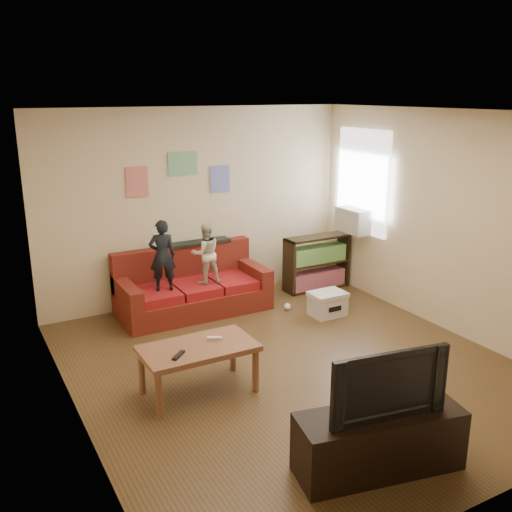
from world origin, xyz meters
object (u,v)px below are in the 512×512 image
coffee_table (198,353)px  television (383,381)px  sofa (192,289)px  child_b (206,253)px  child_a (162,255)px  tv_stand (379,441)px  bookshelf (316,265)px  file_box (327,304)px

coffee_table → television: (0.76, -1.79, 0.35)m
sofa → television: size_ratio=2.06×
child_b → television: (-0.19, -3.72, -0.05)m
child_a → tv_stand: bearing=111.3°
child_a → bookshelf: bearing=-162.9°
file_box → sofa: bearing=145.2°
coffee_table → bookshelf: bearing=35.8°
sofa → bookshelf: bearing=-2.2°
sofa → child_b: bearing=-48.7°
child_b → sofa: bearing=-42.3°
television → sofa: bearing=98.6°
tv_stand → bookshelf: bearing=73.5°
tv_stand → coffee_table: bearing=124.7°
file_box → tv_stand: size_ratio=0.35×
sofa → child_b: 0.58m
coffee_table → bookshelf: 3.46m
television → file_box: bearing=70.6°
bookshelf → television: (-2.04, -3.82, 0.41)m
child_b → child_a: bearing=6.4°
coffee_table → file_box: 2.56m
bookshelf → tv_stand: 4.33m
file_box → television: 3.30m
coffee_table → child_b: bearing=63.8°
sofa → child_a: 0.76m
child_b → tv_stand: 3.77m
coffee_table → file_box: size_ratio=2.39×
coffee_table → television: television is taller
bookshelf → television: 4.35m
sofa → coffee_table: size_ratio=1.79×
sofa → tv_stand: bearing=-90.6°
child_b → tv_stand: bearing=93.5°
child_a → sofa: bearing=-144.6°
sofa → child_b: (0.15, -0.17, 0.53)m
tv_stand → television: television is taller
coffee_table → tv_stand: 1.95m
bookshelf → television: size_ratio=1.05×
bookshelf → file_box: 1.11m
sofa → file_box: (1.51, -1.05, -0.13)m
tv_stand → television: bearing=11.7°
coffee_table → television: size_ratio=1.15×
child_b → bookshelf: size_ratio=0.80×
sofa → tv_stand: sofa is taller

